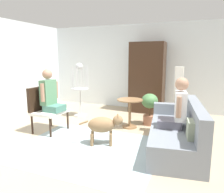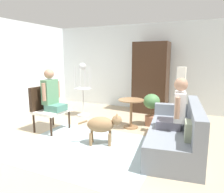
# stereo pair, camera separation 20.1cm
# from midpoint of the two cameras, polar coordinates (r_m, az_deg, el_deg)

# --- Properties ---
(ground_plane) EXTENTS (7.65, 7.65, 0.00)m
(ground_plane) POSITION_cam_midpoint_polar(r_m,az_deg,el_deg) (4.24, -1.89, -12.33)
(ground_plane) COLOR tan
(back_wall) EXTENTS (6.97, 0.12, 2.63)m
(back_wall) POSITION_cam_midpoint_polar(r_m,az_deg,el_deg) (6.91, 10.26, 7.59)
(back_wall) COLOR silver
(back_wall) RESTS_ON ground
(area_rug) EXTENTS (2.53, 2.08, 0.01)m
(area_rug) POSITION_cam_midpoint_polar(r_m,az_deg,el_deg) (4.07, -5.39, -13.30)
(area_rug) COLOR #9EB2B7
(area_rug) RESTS_ON ground
(couch) EXTENTS (1.12, 2.05, 0.84)m
(couch) POSITION_cam_midpoint_polar(r_m,az_deg,el_deg) (4.06, 18.20, -9.42)
(couch) COLOR slate
(couch) RESTS_ON ground
(armchair) EXTENTS (0.62, 0.72, 0.99)m
(armchair) POSITION_cam_midpoint_polar(r_m,az_deg,el_deg) (5.06, -15.67, -2.11)
(armchair) COLOR black
(armchair) RESTS_ON ground
(person_on_couch) EXTENTS (0.52, 0.53, 0.88)m
(person_on_couch) POSITION_cam_midpoint_polar(r_m,az_deg,el_deg) (3.90, 17.96, -2.97)
(person_on_couch) COLOR #5A5866
(person_on_armchair) EXTENTS (0.45, 0.52, 0.91)m
(person_on_armchair) POSITION_cam_midpoint_polar(r_m,az_deg,el_deg) (4.90, -14.49, 0.75)
(person_on_armchair) COLOR #487D6E
(round_end_table) EXTENTS (0.59, 0.59, 0.67)m
(round_end_table) POSITION_cam_midpoint_polar(r_m,az_deg,el_deg) (5.04, 6.18, -3.22)
(round_end_table) COLOR olive
(round_end_table) RESTS_ON ground
(dog) EXTENTS (0.78, 0.46, 0.60)m
(dog) POSITION_cam_midpoint_polar(r_m,az_deg,el_deg) (4.09, -1.10, -7.45)
(dog) COLOR olive
(dog) RESTS_ON ground
(bird_cage_stand) EXTENTS (0.48, 0.48, 1.47)m
(bird_cage_stand) POSITION_cam_midpoint_polar(r_m,az_deg,el_deg) (6.04, -6.73, 2.73)
(bird_cage_stand) COLOR silver
(bird_cage_stand) RESTS_ON ground
(potted_plant) EXTENTS (0.39, 0.39, 0.77)m
(potted_plant) POSITION_cam_midpoint_polar(r_m,az_deg,el_deg) (5.29, 11.39, -2.58)
(potted_plant) COLOR #996047
(potted_plant) RESTS_ON ground
(column_lamp) EXTENTS (0.20, 0.20, 1.41)m
(column_lamp) POSITION_cam_midpoint_polar(r_m,az_deg,el_deg) (5.22, 18.55, -0.47)
(column_lamp) COLOR #4C4742
(column_lamp) RESTS_ON ground
(armoire_cabinet) EXTENTS (0.99, 0.56, 2.05)m
(armoire_cabinet) POSITION_cam_midpoint_polar(r_m,az_deg,el_deg) (6.48, 11.02, 4.82)
(armoire_cabinet) COLOR #382316
(armoire_cabinet) RESTS_ON ground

